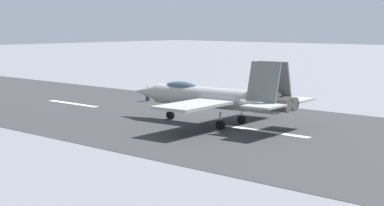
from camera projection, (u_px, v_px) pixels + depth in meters
ground_plane at (258, 131)px, 47.68m from camera, size 400.00×400.00×0.00m
runway_strip at (258, 130)px, 47.67m from camera, size 240.00×26.00×0.02m
fighter_jet at (215, 97)px, 50.15m from camera, size 16.78×14.79×5.54m
crew_person at (148, 94)px, 65.91m from camera, size 0.57×0.49×1.67m
marker_cone_mid at (238, 101)px, 63.95m from camera, size 0.44×0.44×0.55m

